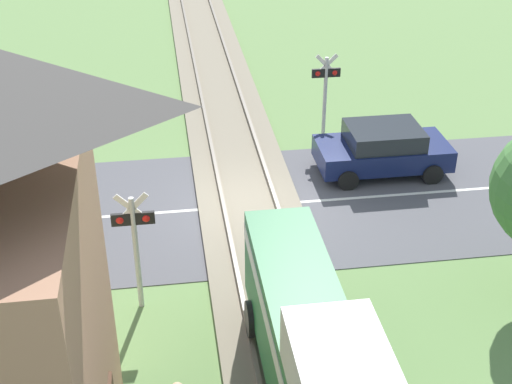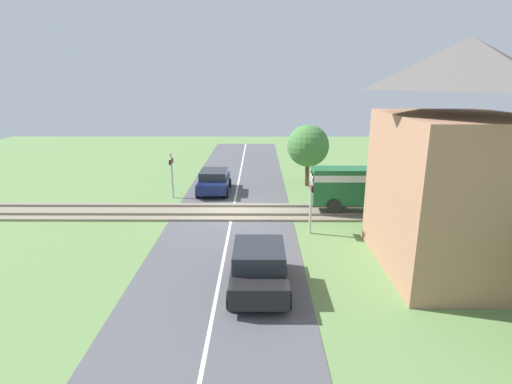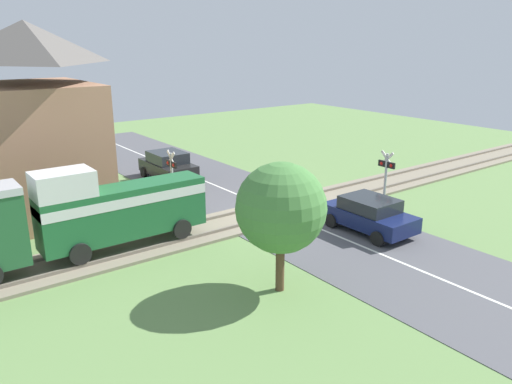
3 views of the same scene
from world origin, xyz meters
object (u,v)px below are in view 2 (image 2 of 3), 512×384
object	(u,v)px
car_far_side	(259,267)
station_building	(456,163)
crossing_signal_west_approach	(171,168)
pedestrian_by_station	(393,214)
train	(444,180)
car_near_crossing	(214,181)
crossing_signal_east_approach	(311,196)

from	to	relation	value
car_far_side	station_building	bearing A→B (deg)	104.02
crossing_signal_west_approach	station_building	xyz separation A→B (m)	(9.32, 12.48, 2.26)
pedestrian_by_station	station_building	bearing A→B (deg)	8.86
train	car_near_crossing	distance (m)	13.49
station_building	pedestrian_by_station	bearing A→B (deg)	-171.14
car_near_crossing	car_far_side	distance (m)	12.65
crossing_signal_west_approach	crossing_signal_east_approach	distance (m)	9.72
car_near_crossing	pedestrian_by_station	xyz separation A→B (m)	(6.43, 9.42, -0.04)
car_far_side	crossing_signal_east_approach	size ratio (longest dim) A/B	1.33
car_near_crossing	pedestrian_by_station	world-z (taller)	pedestrian_by_station
train	crossing_signal_east_approach	world-z (taller)	train
car_near_crossing	crossing_signal_west_approach	world-z (taller)	crossing_signal_west_approach
car_near_crossing	car_far_side	size ratio (longest dim) A/B	1.00
crossing_signal_west_approach	pedestrian_by_station	bearing A→B (deg)	66.20
car_far_side	crossing_signal_west_approach	bearing A→B (deg)	-154.47
crossing_signal_west_approach	crossing_signal_east_approach	size ratio (longest dim) A/B	1.00
car_near_crossing	station_building	distance (m)	14.94
car_near_crossing	station_building	world-z (taller)	station_building
crossing_signal_east_approach	pedestrian_by_station	xyz separation A→B (m)	(-0.67, 4.11, -1.14)
train	pedestrian_by_station	size ratio (longest dim) A/B	8.65
car_far_side	station_building	size ratio (longest dim) A/B	0.46
station_building	pedestrian_by_station	distance (m)	5.36
crossing_signal_west_approach	crossing_signal_east_approach	world-z (taller)	same
car_near_crossing	crossing_signal_east_approach	distance (m)	8.93
crossing_signal_east_approach	pedestrian_by_station	bearing A→B (deg)	99.24
car_far_side	pedestrian_by_station	world-z (taller)	car_far_side
car_near_crossing	crossing_signal_east_approach	size ratio (longest dim) A/B	1.33
car_near_crossing	pedestrian_by_station	distance (m)	11.41
train	car_far_side	world-z (taller)	train
pedestrian_by_station	car_near_crossing	bearing A→B (deg)	-124.33
crossing_signal_west_approach	pedestrian_by_station	world-z (taller)	crossing_signal_west_approach
train	station_building	size ratio (longest dim) A/B	1.62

